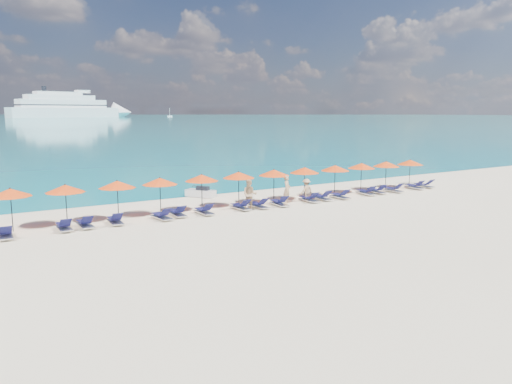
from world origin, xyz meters
TOP-DOWN VIEW (x-y plane):
  - ground at (0.00, 0.00)m, footprint 1400.00×1400.00m
  - cruise_ship at (101.00, 527.01)m, footprint 134.96×51.52m
  - sailboat_near at (129.37, 512.85)m, footprint 5.62×1.87m
  - sailboat_far at (209.13, 536.02)m, footprint 5.59×1.86m
  - jetski at (-0.66, 9.49)m, footprint 1.86×2.26m
  - beachgoer_a at (3.14, 4.16)m, footprint 0.82×0.79m
  - beachgoer_b at (-0.06, 3.65)m, footprint 1.06×0.96m
  - beachgoer_c at (4.75, 4.15)m, footprint 1.06×0.62m
  - umbrella_1 at (-13.37, 5.07)m, footprint 2.10×2.10m
  - umbrella_2 at (-10.72, 5.02)m, footprint 2.10×2.10m
  - umbrella_3 at (-7.91, 5.09)m, footprint 2.10×2.10m
  - umbrella_4 at (-5.39, 5.06)m, footprint 2.10×2.10m
  - umbrella_5 at (-2.64, 5.13)m, footprint 2.10×2.10m
  - umbrella_6 at (0.01, 5.15)m, footprint 2.10×2.10m
  - umbrella_7 at (2.65, 5.00)m, footprint 2.10×2.10m
  - umbrella_8 at (5.26, 5.05)m, footprint 2.10×2.10m
  - umbrella_9 at (7.98, 4.98)m, footprint 2.10×2.10m
  - umbrella_10 at (10.69, 5.10)m, footprint 2.10×2.10m
  - umbrella_11 at (13.23, 5.03)m, footprint 2.10×2.10m
  - umbrella_12 at (15.92, 5.01)m, footprint 2.10×2.10m
  - lounger_2 at (-13.85, 3.64)m, footprint 0.66×1.71m
  - lounger_3 at (-11.11, 3.85)m, footprint 0.63×1.71m
  - lounger_4 at (-10.03, 3.94)m, footprint 0.64×1.71m
  - lounger_5 at (-8.44, 3.93)m, footprint 0.73×1.74m
  - lounger_6 at (-5.86, 3.70)m, footprint 0.79×1.75m
  - lounger_7 at (-4.76, 4.04)m, footprint 0.68×1.72m
  - lounger_8 at (-3.18, 3.73)m, footprint 0.64×1.71m
  - lounger_9 at (-0.62, 3.81)m, footprint 0.71×1.73m
  - lounger_10 at (0.59, 3.68)m, footprint 0.78×1.75m
  - lounger_11 at (2.18, 3.65)m, footprint 0.75×1.74m
  - lounger_12 at (4.70, 3.76)m, footprint 0.64×1.71m
  - lounger_13 at (5.87, 3.83)m, footprint 0.69×1.72m
  - lounger_14 at (7.34, 3.65)m, footprint 0.63×1.70m
  - lounger_15 at (10.04, 3.83)m, footprint 0.79×1.75m
  - lounger_16 at (11.20, 3.91)m, footprint 0.77×1.75m
  - lounger_17 at (12.73, 3.72)m, footprint 0.63×1.70m
  - lounger_18 at (15.32, 3.92)m, footprint 0.75×1.74m
  - lounger_19 at (16.51, 3.97)m, footprint 0.71×1.73m

SIDE VIEW (x-z plane):
  - ground at x=0.00m, z-range 0.00..0.00m
  - lounger_2 at x=-13.85m, z-range -0.09..0.56m
  - lounger_3 at x=-11.11m, z-range -0.09..0.56m
  - lounger_4 at x=-10.03m, z-range -0.09..0.56m
  - lounger_5 at x=-8.44m, z-range -0.09..0.56m
  - lounger_6 at x=-5.86m, z-range -0.09..0.56m
  - lounger_7 at x=-4.76m, z-range -0.09..0.56m
  - lounger_8 at x=-3.18m, z-range -0.09..0.56m
  - lounger_9 at x=-0.62m, z-range -0.09..0.56m
  - lounger_10 at x=0.59m, z-range -0.09..0.56m
  - lounger_11 at x=2.18m, z-range -0.09..0.56m
  - lounger_12 at x=4.70m, z-range -0.09..0.56m
  - lounger_13 at x=5.87m, z-range -0.09..0.56m
  - lounger_14 at x=7.34m, z-range -0.09..0.56m
  - lounger_15 at x=10.04m, z-range -0.09..0.56m
  - lounger_16 at x=11.20m, z-range -0.09..0.56m
  - lounger_17 at x=12.73m, z-range -0.09..0.56m
  - lounger_18 at x=15.32m, z-range -0.09..0.56m
  - lounger_19 at x=16.51m, z-range -0.09..0.56m
  - jetski at x=-0.66m, z-range -0.07..0.70m
  - beachgoer_c at x=4.75m, z-range 0.00..1.55m
  - beachgoer_a at x=3.14m, z-range 0.00..1.89m
  - beachgoer_b at x=-0.06m, z-range 0.00..1.90m
  - sailboat_far at x=209.13m, z-range -4.07..6.18m
  - sailboat_near at x=129.37m, z-range -4.09..6.20m
  - umbrella_1 at x=-13.37m, z-range 0.88..3.16m
  - umbrella_2 at x=-10.72m, z-range 0.88..3.16m
  - umbrella_3 at x=-7.91m, z-range 0.88..3.16m
  - umbrella_4 at x=-5.39m, z-range 0.88..3.16m
  - umbrella_5 at x=-2.64m, z-range 0.88..3.16m
  - umbrella_6 at x=0.01m, z-range 0.88..3.16m
  - umbrella_7 at x=2.65m, z-range 0.88..3.16m
  - umbrella_8 at x=5.26m, z-range 0.88..3.16m
  - umbrella_9 at x=7.98m, z-range 0.88..3.16m
  - umbrella_10 at x=10.69m, z-range 0.88..3.16m
  - umbrella_11 at x=13.23m, z-range 0.88..3.16m
  - umbrella_12 at x=15.92m, z-range 0.88..3.16m
  - cruise_ship at x=101.00m, z-range -8.92..28.29m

